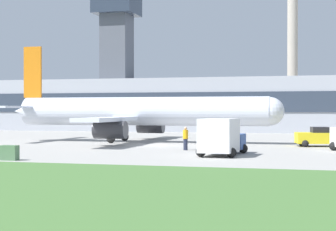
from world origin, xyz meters
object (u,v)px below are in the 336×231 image
object	(u,v)px
baggage_truck	(221,137)
ground_crew_person	(186,138)
airplane	(137,112)
pushback_tug	(320,138)

from	to	relation	value
baggage_truck	ground_crew_person	xyz separation A→B (m)	(-3.65, 4.51, -0.33)
airplane	ground_crew_person	distance (m)	11.96
pushback_tug	ground_crew_person	xyz separation A→B (m)	(-10.41, -7.48, 0.17)
airplane	baggage_truck	bearing A→B (deg)	-52.09
airplane	pushback_tug	xyz separation A→B (m)	(17.56, -1.88, -2.19)
pushback_tug	ground_crew_person	distance (m)	12.82
ground_crew_person	airplane	bearing A→B (deg)	127.35
airplane	ground_crew_person	size ratio (longest dim) A/B	14.97
pushback_tug	airplane	bearing A→B (deg)	173.88
pushback_tug	baggage_truck	xyz separation A→B (m)	(-6.76, -11.99, 0.50)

